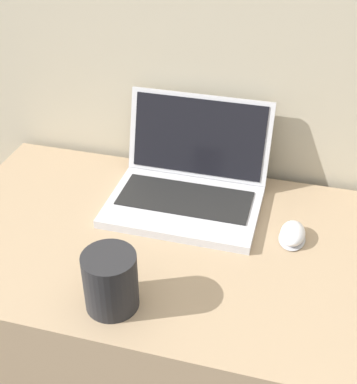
# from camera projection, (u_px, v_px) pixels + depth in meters

# --- Properties ---
(desk) EXTENTS (1.13, 0.60, 0.71)m
(desk) POSITION_uv_depth(u_px,v_px,m) (189.00, 351.00, 1.35)
(desk) COLOR tan
(desk) RESTS_ON ground_plane
(laptop) EXTENTS (0.35, 0.30, 0.22)m
(laptop) POSITION_uv_depth(u_px,v_px,m) (189.00, 182.00, 1.26)
(laptop) COLOR silver
(laptop) RESTS_ON desk
(drink_cup) EXTENTS (0.10, 0.10, 0.12)m
(drink_cup) POSITION_uv_depth(u_px,v_px,m) (110.00, 280.00, 0.97)
(drink_cup) COLOR #232326
(drink_cup) RESTS_ON desk
(computer_mouse) EXTENTS (0.06, 0.09, 0.03)m
(computer_mouse) POSITION_uv_depth(u_px,v_px,m) (293.00, 234.00, 1.15)
(computer_mouse) COLOR #B2B2B7
(computer_mouse) RESTS_ON desk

